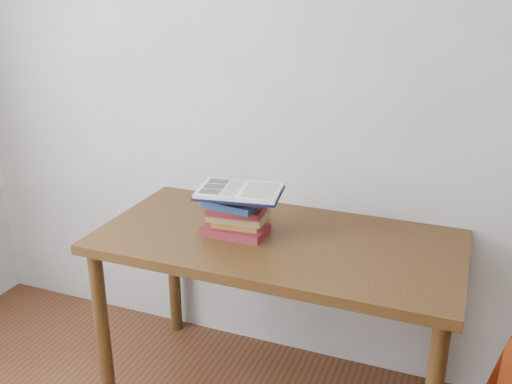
% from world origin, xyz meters
% --- Properties ---
extents(desk, '(1.46, 0.73, 0.78)m').
position_xyz_m(desk, '(0.06, 1.38, 0.69)').
color(desk, '#4D3413').
rests_on(desk, ground).
extents(book_stack, '(0.25, 0.20, 0.18)m').
position_xyz_m(book_stack, '(-0.11, 1.36, 0.87)').
color(book_stack, maroon).
rests_on(book_stack, desk).
extents(open_book, '(0.36, 0.27, 0.03)m').
position_xyz_m(open_book, '(-0.08, 1.33, 0.98)').
color(open_book, black).
rests_on(open_book, book_stack).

